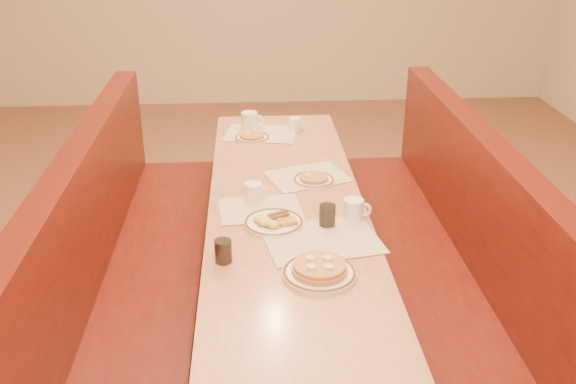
{
  "coord_description": "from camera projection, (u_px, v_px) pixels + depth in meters",
  "views": [
    {
      "loc": [
        -0.16,
        -2.6,
        2.02
      ],
      "look_at": [
        0.0,
        -0.1,
        0.85
      ],
      "focal_mm": 40.0,
      "sensor_mm": 36.0,
      "label": 1
    }
  ],
  "objects": [
    {
      "name": "ground",
      "position": [
        287.0,
        337.0,
        3.21
      ],
      "size": [
        8.0,
        8.0,
        0.0
      ],
      "primitive_type": "plane",
      "color": "#9E6647",
      "rests_on": "ground"
    },
    {
      "name": "diner_table",
      "position": [
        287.0,
        273.0,
        3.05
      ],
      "size": [
        0.7,
        2.5,
        0.75
      ],
      "color": "black",
      "rests_on": "ground"
    },
    {
      "name": "booth_left",
      "position": [
        132.0,
        281.0,
        3.02
      ],
      "size": [
        0.55,
        2.5,
        1.05
      ],
      "color": "#4C3326",
      "rests_on": "ground"
    },
    {
      "name": "booth_right",
      "position": [
        437.0,
        271.0,
        3.1
      ],
      "size": [
        0.55,
        2.5,
        1.05
      ],
      "color": "#4C3326",
      "rests_on": "ground"
    },
    {
      "name": "placemat_near_left",
      "position": [
        260.0,
        209.0,
        2.83
      ],
      "size": [
        0.38,
        0.3,
        0.0
      ],
      "primitive_type": "cube",
      "rotation": [
        0.0,
        0.0,
        0.09
      ],
      "color": "beige",
      "rests_on": "diner_table"
    },
    {
      "name": "placemat_near_right",
      "position": [
        322.0,
        239.0,
        2.58
      ],
      "size": [
        0.51,
        0.42,
        0.0
      ],
      "primitive_type": "cube",
      "rotation": [
        0.0,
        0.0,
        0.19
      ],
      "color": "beige",
      "rests_on": "diner_table"
    },
    {
      "name": "placemat_far_left",
      "position": [
        261.0,
        133.0,
        3.72
      ],
      "size": [
        0.45,
        0.37,
        0.0
      ],
      "primitive_type": "cube",
      "rotation": [
        0.0,
        0.0,
        -0.18
      ],
      "color": "beige",
      "rests_on": "diner_table"
    },
    {
      "name": "placemat_far_right",
      "position": [
        307.0,
        177.0,
        3.15
      ],
      "size": [
        0.44,
        0.39,
        0.0
      ],
      "primitive_type": "cube",
      "rotation": [
        0.0,
        0.0,
        0.34
      ],
      "color": "beige",
      "rests_on": "diner_table"
    },
    {
      "name": "pancake_plate",
      "position": [
        319.0,
        271.0,
        2.33
      ],
      "size": [
        0.27,
        0.27,
        0.06
      ],
      "rotation": [
        0.0,
        0.0,
        0.31
      ],
      "color": "white",
      "rests_on": "diner_table"
    },
    {
      "name": "eggs_plate",
      "position": [
        273.0,
        222.0,
        2.69
      ],
      "size": [
        0.25,
        0.25,
        0.05
      ],
      "rotation": [
        0.0,
        0.0,
        0.27
      ],
      "color": "white",
      "rests_on": "diner_table"
    },
    {
      "name": "extra_plate_mid",
      "position": [
        314.0,
        179.0,
        3.1
      ],
      "size": [
        0.2,
        0.2,
        0.04
      ],
      "rotation": [
        0.0,
        0.0,
        0.03
      ],
      "color": "white",
      "rests_on": "diner_table"
    },
    {
      "name": "extra_plate_far",
      "position": [
        252.0,
        137.0,
        3.63
      ],
      "size": [
        0.2,
        0.2,
        0.04
      ],
      "rotation": [
        0.0,
        0.0,
        0.23
      ],
      "color": "white",
      "rests_on": "diner_table"
    },
    {
      "name": "coffee_mug_a",
      "position": [
        354.0,
        209.0,
        2.73
      ],
      "size": [
        0.12,
        0.09,
        0.09
      ],
      "rotation": [
        0.0,
        0.0,
        -0.11
      ],
      "color": "white",
      "rests_on": "diner_table"
    },
    {
      "name": "coffee_mug_b",
      "position": [
        254.0,
        192.0,
        2.9
      ],
      "size": [
        0.11,
        0.08,
        0.08
      ],
      "rotation": [
        0.0,
        0.0,
        0.03
      ],
      "color": "white",
      "rests_on": "diner_table"
    },
    {
      "name": "coffee_mug_c",
      "position": [
        295.0,
        124.0,
        3.76
      ],
      "size": [
        0.1,
        0.07,
        0.08
      ],
      "rotation": [
        0.0,
        0.0,
        -0.41
      ],
      "color": "white",
      "rests_on": "diner_table"
    },
    {
      "name": "coffee_mug_d",
      "position": [
        250.0,
        120.0,
        3.78
      ],
      "size": [
        0.14,
        0.1,
        0.1
      ],
      "rotation": [
        0.0,
        0.0,
        -0.06
      ],
      "color": "white",
      "rests_on": "diner_table"
    },
    {
      "name": "soda_tumbler_near",
      "position": [
        223.0,
        251.0,
        2.41
      ],
      "size": [
        0.07,
        0.07,
        0.09
      ],
      "color": "black",
      "rests_on": "diner_table"
    },
    {
      "name": "soda_tumbler_mid",
      "position": [
        327.0,
        216.0,
        2.68
      ],
      "size": [
        0.07,
        0.07,
        0.1
      ],
      "color": "black",
      "rests_on": "diner_table"
    }
  ]
}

